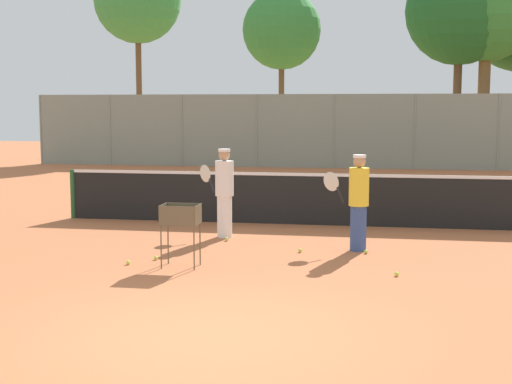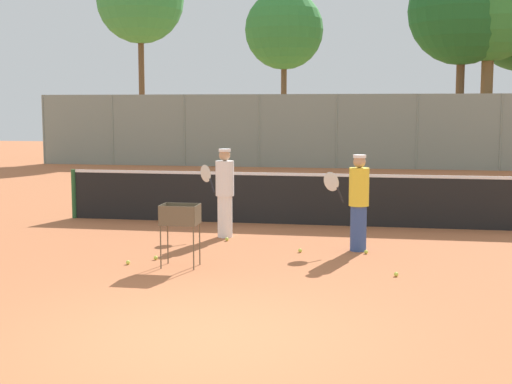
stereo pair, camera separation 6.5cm
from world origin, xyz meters
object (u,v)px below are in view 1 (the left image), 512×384
Objects in this scene: player_white_outfit at (224,192)px; ball_cart at (181,220)px; tennis_net at (291,198)px; player_red_cap at (358,201)px.

player_white_outfit reaches higher than ball_cart.
tennis_net is at bearing -88.81° from player_white_outfit.
tennis_net is 5.96× the size of player_red_cap.
player_red_cap is 1.70× the size of ball_cart.
ball_cart is at bearing -105.53° from tennis_net.
player_white_outfit is at bearing 4.37° from player_red_cap.
tennis_net is 4.38m from ball_cart.
player_red_cap is at bearing 33.21° from ball_cart.
player_red_cap is at bearing -60.13° from tennis_net.
player_red_cap is (2.49, -0.84, -0.01)m from player_white_outfit.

